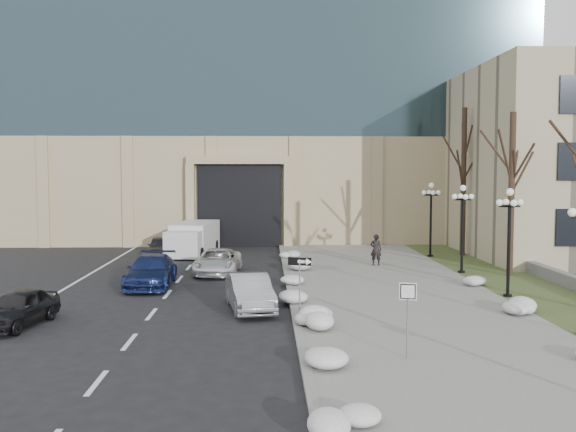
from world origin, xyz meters
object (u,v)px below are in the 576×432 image
object	(u,v)px
lamppost_d	(431,210)
lamppost_c	(463,217)
car_b	(250,292)
car_c	(151,271)
box_truck	(193,239)
one_way_sign	(304,269)
car_e	(161,247)
lamppost_b	(509,228)
pedestrian	(376,250)
car_d	(218,262)
keep_sign	(408,304)
car_a	(18,308)

from	to	relation	value
lamppost_d	lamppost_c	bearing A→B (deg)	-90.00
car_b	car_c	xyz separation A→B (m)	(-4.83, 5.43, 0.03)
lamppost_c	lamppost_d	world-z (taller)	same
car_b	lamppost_c	size ratio (longest dim) A/B	0.91
box_truck	one_way_sign	world-z (taller)	one_way_sign
car_e	lamppost_b	size ratio (longest dim) A/B	0.83
lamppost_b	pedestrian	bearing A→B (deg)	114.03
car_c	car_d	size ratio (longest dim) A/B	1.06
lamppost_d	car_c	bearing A→B (deg)	-149.14
car_b	lamppost_b	world-z (taller)	lamppost_b
car_e	one_way_sign	distance (m)	20.16
car_d	lamppost_b	xyz separation A→B (m)	(12.98, -7.14, 2.41)
pedestrian	car_e	bearing A→B (deg)	-5.48
pedestrian	keep_sign	bearing A→B (deg)	98.05
car_c	car_d	bearing A→B (deg)	50.09
car_b	one_way_sign	bearing A→B (deg)	-60.10
box_truck	lamppost_c	distance (m)	17.77
car_a	keep_sign	size ratio (longest dim) A/B	1.66
lamppost_c	keep_sign	bearing A→B (deg)	-112.30
keep_sign	lamppost_b	size ratio (longest dim) A/B	0.49
car_d	box_truck	bearing A→B (deg)	107.73
car_c	box_truck	size ratio (longest dim) A/B	0.76
car_c	box_truck	world-z (taller)	box_truck
car_b	one_way_sign	size ratio (longest dim) A/B	1.80
car_e	pedestrian	distance (m)	13.92
car_a	box_truck	xyz separation A→B (m)	(3.97, 19.69, 0.35)
car_e	lamppost_c	distance (m)	18.92
car_c	lamppost_b	world-z (taller)	lamppost_b
lamppost_b	car_a	bearing A→B (deg)	-167.51
box_truck	one_way_sign	bearing A→B (deg)	-65.34
car_a	car_b	bearing A→B (deg)	26.25
car_e	pedestrian	world-z (taller)	pedestrian
box_truck	keep_sign	xyz separation A→B (m)	(8.85, -24.45, 0.70)
car_a	one_way_sign	size ratio (longest dim) A/B	1.59
lamppost_c	lamppost_b	bearing A→B (deg)	-90.00
keep_sign	lamppost_b	world-z (taller)	lamppost_b
car_e	box_truck	world-z (taller)	box_truck
car_b	box_truck	world-z (taller)	box_truck
one_way_sign	box_truck	bearing A→B (deg)	125.07
one_way_sign	keep_sign	distance (m)	5.43
car_d	lamppost_c	world-z (taller)	lamppost_c
car_e	keep_sign	world-z (taller)	keep_sign
car_c	one_way_sign	xyz separation A→B (m)	(6.81, -7.82, 1.25)
car_a	lamppost_b	size ratio (longest dim) A/B	0.81
car_d	car_e	size ratio (longest dim) A/B	1.22
lamppost_d	box_truck	bearing A→B (deg)	170.87
car_c	lamppost_c	distance (m)	16.32
car_e	one_way_sign	size ratio (longest dim) A/B	1.63
car_e	lamppost_d	size ratio (longest dim) A/B	0.83
car_d	lamppost_b	distance (m)	15.01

